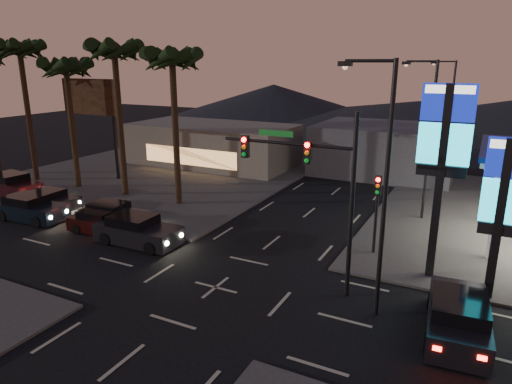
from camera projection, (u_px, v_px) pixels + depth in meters
The scene contains 25 objects.
ground at pixel (216, 287), 20.69m from camera, with size 140.00×140.00×0.00m, color black.
corner_lot_nw at pixel (159, 174), 41.37m from camera, with size 24.00×24.00×0.12m, color #47443F.
pylon_sign_tall at pixel (444, 144), 19.94m from camera, with size 2.20×0.35×9.00m.
pylon_sign_short at pixel (503, 195), 18.46m from camera, with size 1.60×0.35×7.00m.
traffic_signal_mast at pixel (313, 175), 19.32m from camera, with size 6.10×0.39×8.00m.
pedestal_signal at pixel (377, 202), 23.47m from camera, with size 0.32×0.39×4.30m.
streetlight_near at pixel (381, 177), 17.01m from camera, with size 2.14×0.25×10.00m.
streetlight_mid at pixel (427, 132), 28.15m from camera, with size 2.14×0.25×10.00m.
streetlight_far at pixel (448, 111), 40.14m from camera, with size 2.14×0.25×10.00m.
palm_a at pixel (173, 69), 30.17m from camera, with size 4.41×4.41×10.86m.
palm_b at pixel (115, 60), 32.21m from camera, with size 4.41×4.41×11.46m.
palm_c at pixel (67, 75), 34.69m from camera, with size 4.41×4.41×10.26m.
palm_d at pixel (21, 58), 36.53m from camera, with size 4.41×4.41×11.66m.
billboard at pixel (91, 105), 39.05m from camera, with size 6.00×0.30×8.50m.
building_far_west at pixel (213, 144), 45.11m from camera, with size 16.00×8.00×4.00m, color #726B5B.
building_far_mid at pixel (385, 149), 41.49m from camera, with size 12.00×9.00×4.40m, color #4C4C51.
hill_left at pixel (273, 101), 82.18m from camera, with size 40.00×40.00×6.00m, color black.
hill_center at pixel (418, 114), 71.54m from camera, with size 60.00×60.00×4.00m, color black.
car_lane_a_front at pixel (137, 231), 25.55m from camera, with size 5.06×2.23×1.63m.
car_lane_a_mid at pixel (101, 222), 27.27m from camera, with size 4.24×1.99×1.35m.
car_lane_a_rear at pixel (30, 208), 29.48m from camera, with size 5.02×2.33×1.60m.
car_lane_b_front at pixel (112, 215), 28.39m from camera, with size 4.56×2.09×1.46m.
car_lane_b_mid at pixel (52, 200), 31.79m from camera, with size 4.13×1.85×1.33m.
car_lane_b_rear at pixel (12, 185), 34.88m from camera, with size 5.29×2.58×1.67m.
suv_station at pixel (458, 317), 16.89m from camera, with size 2.49×5.11×1.65m.
Camera 1 is at (10.13, -15.83, 9.86)m, focal length 32.00 mm.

